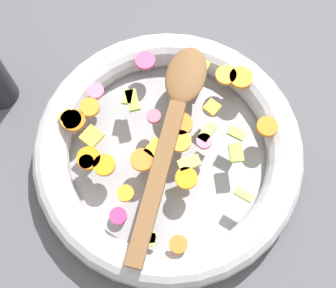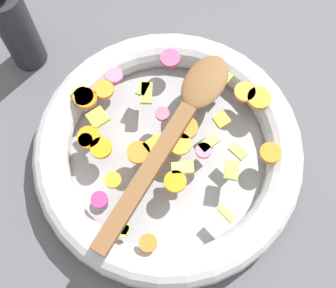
% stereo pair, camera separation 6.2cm
% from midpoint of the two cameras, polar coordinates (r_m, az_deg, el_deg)
% --- Properties ---
extents(ground_plane, '(4.00, 4.00, 0.00)m').
position_cam_midpoint_polar(ground_plane, '(0.67, 2.64, -1.88)').
color(ground_plane, '#4C4C51').
extents(skillet, '(0.37, 0.37, 0.05)m').
position_cam_midpoint_polar(skillet, '(0.65, 2.72, -1.24)').
color(skillet, gray).
rests_on(skillet, ground_plane).
extents(chopped_vegetables, '(0.29, 0.29, 0.01)m').
position_cam_midpoint_polar(chopped_vegetables, '(0.63, 1.79, 1.24)').
color(chopped_vegetables, orange).
rests_on(chopped_vegetables, skillet).
extents(wooden_spoon, '(0.32, 0.08, 0.01)m').
position_cam_midpoint_polar(wooden_spoon, '(0.62, 3.95, 1.80)').
color(wooden_spoon, brown).
rests_on(wooden_spoon, chopped_vegetables).
extents(pepper_mill, '(0.05, 0.05, 0.18)m').
position_cam_midpoint_polar(pepper_mill, '(0.70, -15.55, 13.32)').
color(pepper_mill, '#232328').
rests_on(pepper_mill, ground_plane).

